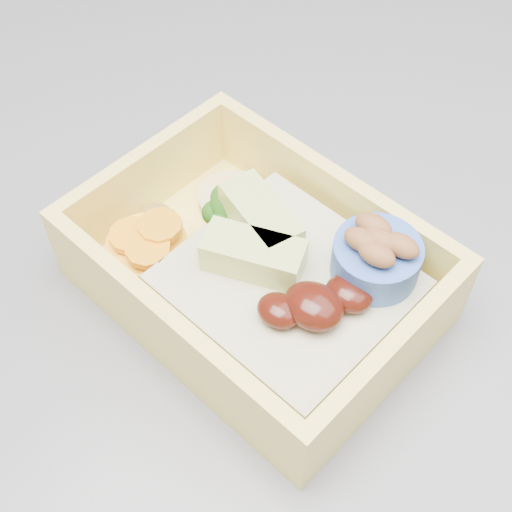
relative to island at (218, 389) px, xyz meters
The scene contains 3 objects.
ground 0.47m from the island, 90.00° to the left, with size 3.50×3.50×0.00m, color #B9B4AB.
island is the anchor object (origin of this frame).
bento_box 0.52m from the island, 37.17° to the right, with size 0.22×0.18×0.08m.
Camera 1 is at (0.28, -0.42, 1.29)m, focal length 50.00 mm.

